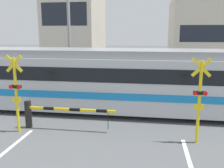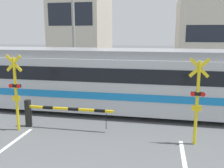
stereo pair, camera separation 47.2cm
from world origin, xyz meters
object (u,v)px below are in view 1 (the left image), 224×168
(crossing_barrier_far, at_px, (160,86))
(crossing_signal_left, at_px, (16,90))
(crossing_signal_right, at_px, (199,97))
(crossing_barrier_near, at_px, (49,112))
(pedestrian, at_px, (113,70))
(commuter_train, at_px, (110,78))

(crossing_barrier_far, height_order, crossing_signal_left, crossing_signal_left)
(crossing_signal_left, bearing_deg, crossing_signal_right, 0.00)
(crossing_barrier_near, height_order, pedestrian, pedestrian)
(commuter_train, xyz_separation_m, crossing_barrier_near, (-2.04, -2.91, -0.94))
(crossing_barrier_far, bearing_deg, pedestrian, 131.51)
(commuter_train, height_order, pedestrian, commuter_train)
(crossing_barrier_far, relative_size, crossing_signal_left, 1.22)
(crossing_barrier_near, relative_size, crossing_signal_left, 1.22)
(crossing_barrier_near, bearing_deg, crossing_signal_right, -4.57)
(commuter_train, xyz_separation_m, pedestrian, (-0.90, 7.03, -0.63))
(commuter_train, bearing_deg, crossing_barrier_near, -125.05)
(commuter_train, xyz_separation_m, crossing_signal_right, (3.71, -3.37, 0.03))
(crossing_barrier_near, relative_size, crossing_barrier_far, 1.00)
(crossing_signal_right, bearing_deg, crossing_signal_left, 180.00)
(commuter_train, bearing_deg, crossing_barrier_far, 50.21)
(commuter_train, height_order, crossing_signal_right, commuter_train)
(pedestrian, bearing_deg, commuter_train, -82.71)
(crossing_barrier_near, height_order, crossing_signal_left, crossing_signal_left)
(commuter_train, distance_m, crossing_barrier_near, 3.67)
(crossing_signal_right, distance_m, pedestrian, 11.39)
(pedestrian, bearing_deg, crossing_signal_right, -66.11)
(crossing_barrier_far, relative_size, pedestrian, 2.10)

